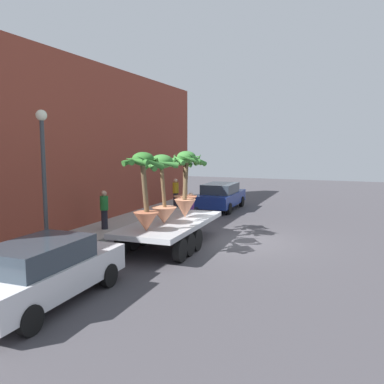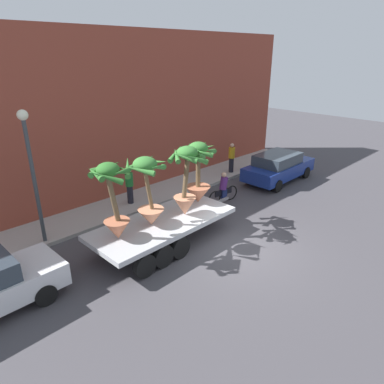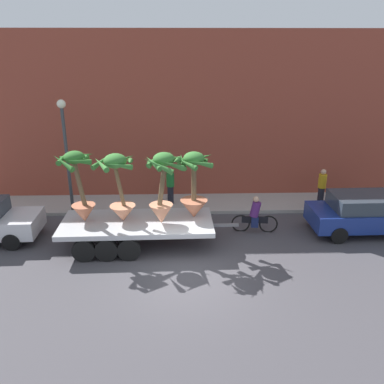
{
  "view_description": "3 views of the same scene",
  "coord_description": "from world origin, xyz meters",
  "px_view_note": "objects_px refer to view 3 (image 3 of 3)",
  "views": [
    {
      "loc": [
        -15.22,
        -4.01,
        3.86
      ],
      "look_at": [
        0.59,
        2.29,
        1.82
      ],
      "focal_mm": 37.1,
      "sensor_mm": 36.0,
      "label": 1
    },
    {
      "loc": [
        -9.0,
        -6.66,
        6.71
      ],
      "look_at": [
        0.26,
        2.79,
        1.35
      ],
      "focal_mm": 32.53,
      "sensor_mm": 36.0,
      "label": 2
    },
    {
      "loc": [
        -0.18,
        -11.25,
        7.07
      ],
      "look_at": [
        0.24,
        2.72,
        1.9
      ],
      "focal_mm": 37.49,
      "sensor_mm": 36.0,
      "label": 3
    }
  ],
  "objects_px": {
    "potted_palm_rear": "(119,187)",
    "cyclist": "(255,216)",
    "pedestrian_far_left": "(322,187)",
    "parked_car": "(367,213)",
    "potted_palm_extra": "(194,188)",
    "street_lamp": "(65,142)",
    "pedestrian_near_gate": "(170,185)",
    "potted_palm_middle": "(79,187)",
    "potted_palm_front": "(162,188)",
    "flatbed_trailer": "(130,227)"
  },
  "relations": [
    {
      "from": "potted_palm_rear",
      "to": "cyclist",
      "type": "distance_m",
      "value": 5.46
    },
    {
      "from": "cyclist",
      "to": "pedestrian_far_left",
      "type": "xyz_separation_m",
      "value": [
        3.43,
        2.36,
        0.37
      ]
    },
    {
      "from": "parked_car",
      "to": "pedestrian_far_left",
      "type": "relative_size",
      "value": 2.71
    },
    {
      "from": "cyclist",
      "to": "parked_car",
      "type": "distance_m",
      "value": 4.43
    },
    {
      "from": "potted_palm_extra",
      "to": "pedestrian_far_left",
      "type": "bearing_deg",
      "value": 27.7
    },
    {
      "from": "pedestrian_far_left",
      "to": "potted_palm_extra",
      "type": "bearing_deg",
      "value": -152.3
    },
    {
      "from": "potted_palm_extra",
      "to": "street_lamp",
      "type": "xyz_separation_m",
      "value": [
        -5.28,
        2.82,
        1.1
      ]
    },
    {
      "from": "pedestrian_near_gate",
      "to": "pedestrian_far_left",
      "type": "xyz_separation_m",
      "value": [
        6.83,
        -0.39,
        0.0
      ]
    },
    {
      "from": "potted_palm_rear",
      "to": "parked_car",
      "type": "relative_size",
      "value": 0.55
    },
    {
      "from": "potted_palm_middle",
      "to": "street_lamp",
      "type": "height_order",
      "value": "street_lamp"
    },
    {
      "from": "potted_palm_rear",
      "to": "potted_palm_middle",
      "type": "distance_m",
      "value": 1.4
    },
    {
      "from": "potted_palm_rear",
      "to": "street_lamp",
      "type": "xyz_separation_m",
      "value": [
        -2.6,
        3.05,
        0.95
      ]
    },
    {
      "from": "pedestrian_near_gate",
      "to": "potted_palm_rear",
      "type": "bearing_deg",
      "value": -114.98
    },
    {
      "from": "parked_car",
      "to": "cyclist",
      "type": "bearing_deg",
      "value": 177.89
    },
    {
      "from": "potted_palm_rear",
      "to": "potted_palm_middle",
      "type": "xyz_separation_m",
      "value": [
        -1.4,
        -0.02,
        0.03
      ]
    },
    {
      "from": "potted_palm_extra",
      "to": "parked_car",
      "type": "xyz_separation_m",
      "value": [
        6.87,
        0.57,
        -1.3
      ]
    },
    {
      "from": "potted_palm_middle",
      "to": "potted_palm_extra",
      "type": "bearing_deg",
      "value": 3.54
    },
    {
      "from": "pedestrian_far_left",
      "to": "cyclist",
      "type": "bearing_deg",
      "value": -145.48
    },
    {
      "from": "parked_car",
      "to": "pedestrian_near_gate",
      "type": "xyz_separation_m",
      "value": [
        -7.82,
        2.91,
        0.21
      ]
    },
    {
      "from": "potted_palm_extra",
      "to": "potted_palm_front",
      "type": "bearing_deg",
      "value": -156.11
    },
    {
      "from": "flatbed_trailer",
      "to": "cyclist",
      "type": "bearing_deg",
      "value": 11.99
    },
    {
      "from": "potted_palm_rear",
      "to": "pedestrian_far_left",
      "type": "relative_size",
      "value": 1.48
    },
    {
      "from": "pedestrian_near_gate",
      "to": "street_lamp",
      "type": "height_order",
      "value": "street_lamp"
    },
    {
      "from": "potted_palm_extra",
      "to": "pedestrian_near_gate",
      "type": "bearing_deg",
      "value": 105.31
    },
    {
      "from": "potted_palm_extra",
      "to": "pedestrian_far_left",
      "type": "xyz_separation_m",
      "value": [
        5.88,
        3.09,
        -1.08
      ]
    },
    {
      "from": "potted_palm_rear",
      "to": "potted_palm_middle",
      "type": "height_order",
      "value": "potted_palm_middle"
    },
    {
      "from": "potted_palm_middle",
      "to": "cyclist",
      "type": "bearing_deg",
      "value": 8.54
    },
    {
      "from": "potted_palm_front",
      "to": "pedestrian_near_gate",
      "type": "relative_size",
      "value": 1.54
    },
    {
      "from": "potted_palm_front",
      "to": "parked_car",
      "type": "distance_m",
      "value": 8.21
    },
    {
      "from": "potted_palm_front",
      "to": "pedestrian_near_gate",
      "type": "bearing_deg",
      "value": 87.56
    },
    {
      "from": "potted_palm_extra",
      "to": "pedestrian_near_gate",
      "type": "relative_size",
      "value": 1.47
    },
    {
      "from": "potted_palm_rear",
      "to": "potted_palm_extra",
      "type": "relative_size",
      "value": 1.01
    },
    {
      "from": "potted_palm_front",
      "to": "pedestrian_far_left",
      "type": "relative_size",
      "value": 1.54
    },
    {
      "from": "flatbed_trailer",
      "to": "parked_car",
      "type": "bearing_deg",
      "value": 5.31
    },
    {
      "from": "potted_palm_middle",
      "to": "potted_palm_extra",
      "type": "height_order",
      "value": "potted_palm_middle"
    },
    {
      "from": "flatbed_trailer",
      "to": "potted_palm_middle",
      "type": "height_order",
      "value": "potted_palm_middle"
    },
    {
      "from": "potted_palm_front",
      "to": "pedestrian_near_gate",
      "type": "distance_m",
      "value": 4.18
    },
    {
      "from": "street_lamp",
      "to": "potted_palm_extra",
      "type": "bearing_deg",
      "value": -28.11
    },
    {
      "from": "potted_palm_front",
      "to": "parked_car",
      "type": "xyz_separation_m",
      "value": [
        7.99,
        1.06,
        -1.52
      ]
    },
    {
      "from": "street_lamp",
      "to": "potted_palm_front",
      "type": "bearing_deg",
      "value": -38.57
    },
    {
      "from": "potted_palm_extra",
      "to": "street_lamp",
      "type": "bearing_deg",
      "value": 151.89
    },
    {
      "from": "potted_palm_front",
      "to": "potted_palm_extra",
      "type": "bearing_deg",
      "value": 23.89
    },
    {
      "from": "potted_palm_front",
      "to": "pedestrian_far_left",
      "type": "bearing_deg",
      "value": 27.11
    },
    {
      "from": "pedestrian_far_left",
      "to": "pedestrian_near_gate",
      "type": "bearing_deg",
      "value": 176.74
    },
    {
      "from": "potted_palm_front",
      "to": "cyclist",
      "type": "bearing_deg",
      "value": 18.92
    },
    {
      "from": "potted_palm_rear",
      "to": "potted_palm_extra",
      "type": "height_order",
      "value": "potted_palm_rear"
    },
    {
      "from": "cyclist",
      "to": "street_lamp",
      "type": "xyz_separation_m",
      "value": [
        -7.73,
        2.09,
        2.56
      ]
    },
    {
      "from": "potted_palm_middle",
      "to": "potted_palm_front",
      "type": "xyz_separation_m",
      "value": [
        2.95,
        -0.24,
        0.04
      ]
    },
    {
      "from": "potted_palm_extra",
      "to": "parked_car",
      "type": "bearing_deg",
      "value": 4.71
    },
    {
      "from": "potted_palm_front",
      "to": "flatbed_trailer",
      "type": "bearing_deg",
      "value": 170.48
    }
  ]
}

